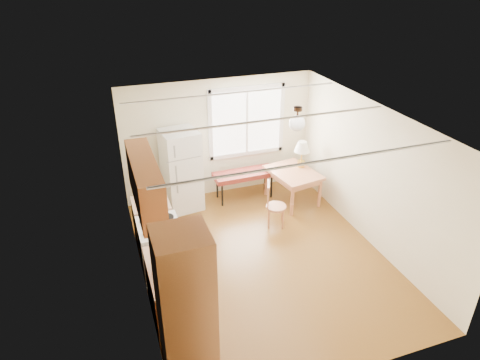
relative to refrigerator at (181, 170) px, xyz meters
name	(u,v)px	position (x,y,z in m)	size (l,w,h in m)	color
room_shell	(264,194)	(0.91, -2.12, 0.42)	(4.60, 5.60, 2.62)	#5B3612
kitchen_run	(166,261)	(-0.81, -2.75, 0.01)	(0.65, 3.40, 2.20)	brown
window_unit	(247,122)	(1.51, 0.35, 0.72)	(1.64, 0.05, 1.51)	white
pendant_light	(297,122)	(1.61, -1.72, 1.41)	(0.26, 0.26, 0.40)	#322016
refrigerator	(181,170)	(0.00, 0.00, 0.00)	(0.76, 0.76, 1.66)	white
bench	(244,175)	(1.31, -0.06, -0.29)	(1.31, 0.51, 0.60)	maroon
dining_table	(293,176)	(2.21, -0.52, -0.25)	(1.00, 1.22, 0.69)	#B26944
chair	(272,202)	(1.44, -1.22, -0.33)	(0.43, 0.43, 0.88)	#B26944
table_lamp	(302,149)	(2.46, -0.36, 0.27)	(0.33, 0.33, 0.56)	gold
coffee_maker	(168,259)	(-0.81, -2.95, 0.20)	(0.21, 0.25, 0.35)	black
kettle	(162,265)	(-0.90, -3.02, 0.17)	(0.12, 0.12, 0.23)	red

